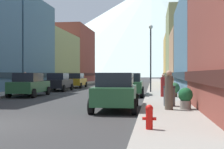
{
  "coord_description": "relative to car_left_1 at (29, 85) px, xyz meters",
  "views": [
    {
      "loc": [
        5.56,
        -9.22,
        1.74
      ],
      "look_at": [
        -0.31,
        33.15,
        1.61
      ],
      "focal_mm": 47.68,
      "sensor_mm": 36.0,
      "label": 1
    }
  ],
  "objects": [
    {
      "name": "car_left_3",
      "position": [
        -0.0,
        13.84,
        0.0
      ],
      "size": [
        2.21,
        4.47,
        1.78
      ],
      "color": "#B28419",
      "rests_on": "ground"
    },
    {
      "name": "storefront_right_2",
      "position": [
        16.11,
        11.81,
        2.17
      ],
      "size": [
        9.92,
        8.29,
        6.38
      ],
      "color": "tan",
      "rests_on": "ground"
    },
    {
      "name": "sidewalk_right",
      "position": [
        10.05,
        22.67,
        -0.82
      ],
      "size": [
        2.5,
        100.0,
        0.15
      ],
      "primitive_type": "cube",
      "color": "gray",
      "rests_on": "ground"
    },
    {
      "name": "pedestrian_2",
      "position": [
        -2.45,
        4.71,
        0.06
      ],
      "size": [
        0.36,
        0.36,
        1.75
      ],
      "color": "brown",
      "rests_on": "sidewalk_left"
    },
    {
      "name": "car_right_0",
      "position": [
        7.6,
        -7.49,
        0.0
      ],
      "size": [
        2.19,
        4.46,
        1.78
      ],
      "color": "#265933",
      "rests_on": "ground"
    },
    {
      "name": "pedestrian_1",
      "position": [
        10.05,
        -8.21,
        0.05
      ],
      "size": [
        0.36,
        0.36,
        1.73
      ],
      "color": "brown",
      "rests_on": "sidewalk_right"
    },
    {
      "name": "storefront_right_4",
      "position": [
        15.54,
        30.82,
        3.03
      ],
      "size": [
        8.78,
        9.76,
        8.15
      ],
      "color": "#D8B259",
      "rests_on": "ground"
    },
    {
      "name": "streetlamp_right",
      "position": [
        9.15,
        4.59,
        3.09
      ],
      "size": [
        0.36,
        0.36,
        5.86
      ],
      "color": "black",
      "rests_on": "sidewalk_right"
    },
    {
      "name": "storefront_right_3",
      "position": [
        15.72,
        20.76,
        4.26
      ],
      "size": [
        9.15,
        9.33,
        10.66
      ],
      "color": "#8C9966",
      "rests_on": "ground"
    },
    {
      "name": "storefront_left_2",
      "position": [
        -7.33,
        11.99,
        4.17
      ],
      "size": [
        7.56,
        9.7,
        10.48
      ],
      "color": "slate",
      "rests_on": "ground"
    },
    {
      "name": "storefront_left_4",
      "position": [
        -7.12,
        37.66,
        4.49
      ],
      "size": [
        7.13,
        13.88,
        11.13
      ],
      "color": "brown",
      "rests_on": "ground"
    },
    {
      "name": "mountain_backdrop",
      "position": [
        8.26,
        247.67,
        40.0
      ],
      "size": [
        259.53,
        259.53,
        81.8
      ],
      "primitive_type": "cone",
      "color": "silver",
      "rests_on": "ground"
    },
    {
      "name": "potted_plant_2",
      "position": [
        10.8,
        -0.86,
        -0.19
      ],
      "size": [
        0.74,
        0.74,
        0.98
      ],
      "color": "brown",
      "rests_on": "sidewalk_right"
    },
    {
      "name": "car_driving_0",
      "position": [
        2.2,
        36.2,
        0.0
      ],
      "size": [
        2.06,
        4.4,
        1.78
      ],
      "color": "black",
      "rests_on": "ground"
    },
    {
      "name": "car_left_2",
      "position": [
        -0.0,
        7.13,
        0.0
      ],
      "size": [
        2.19,
        4.46,
        1.78
      ],
      "color": "black",
      "rests_on": "ground"
    },
    {
      "name": "sidewalk_left",
      "position": [
        -2.45,
        22.67,
        -0.82
      ],
      "size": [
        2.5,
        100.0,
        0.15
      ],
      "primitive_type": "cube",
      "color": "gray",
      "rests_on": "ground"
    },
    {
      "name": "trash_bin_right",
      "position": [
        10.15,
        -6.72,
        -0.26
      ],
      "size": [
        0.59,
        0.59,
        0.98
      ],
      "color": "#4C5156",
      "rests_on": "sidewalk_right"
    },
    {
      "name": "potted_plant_0",
      "position": [
        -3.2,
        6.23,
        -0.3
      ],
      "size": [
        0.59,
        0.59,
        0.83
      ],
      "color": "#4C4C51",
      "rests_on": "sidewalk_left"
    },
    {
      "name": "car_right_1",
      "position": [
        7.6,
        1.33,
        0.0
      ],
      "size": [
        2.13,
        4.43,
        1.78
      ],
      "color": "#265933",
      "rests_on": "ground"
    },
    {
      "name": "storefront_left_3",
      "position": [
        -7.83,
        23.73,
        3.05
      ],
      "size": [
        8.56,
        13.78,
        8.2
      ],
      "color": "#8C9966",
      "rests_on": "ground"
    },
    {
      "name": "car_left_1",
      "position": [
        0.0,
        0.0,
        0.0
      ],
      "size": [
        2.22,
        4.47,
        1.78
      ],
      "color": "#265933",
      "rests_on": "ground"
    },
    {
      "name": "potted_plant_1",
      "position": [
        10.8,
        -7.91,
        -0.22
      ],
      "size": [
        0.65,
        0.65,
        0.96
      ],
      "color": "gray",
      "rests_on": "sidewalk_right"
    },
    {
      "name": "fire_hydrant_near",
      "position": [
        9.25,
        -13.01,
        -0.37
      ],
      "size": [
        0.4,
        0.22,
        0.7
      ],
      "color": "red",
      "rests_on": "sidewalk_right"
    },
    {
      "name": "pedestrian_0",
      "position": [
        10.05,
        -0.78,
        -0.03
      ],
      "size": [
        0.36,
        0.36,
        1.57
      ],
      "color": "maroon",
      "rests_on": "sidewalk_right"
    }
  ]
}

